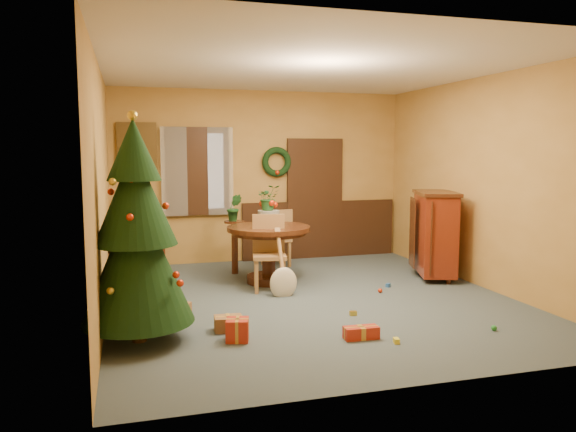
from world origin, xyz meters
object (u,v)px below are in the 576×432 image
object	(u,v)px
writing_desk	(134,245)
sideboard	(435,232)
christmas_tree	(136,234)
dining_table	(269,243)
chair_near	(269,250)

from	to	relation	value
writing_desk	sideboard	world-z (taller)	sideboard
christmas_tree	writing_desk	xyz separation A→B (m)	(0.00, 2.46, -0.51)
writing_desk	dining_table	bearing A→B (deg)	-11.40
chair_near	writing_desk	bearing A→B (deg)	157.16
chair_near	sideboard	size ratio (longest dim) A/B	0.79
dining_table	sideboard	world-z (taller)	sideboard
dining_table	sideboard	size ratio (longest dim) A/B	0.92
dining_table	christmas_tree	xyz separation A→B (m)	(-1.85, -2.08, 0.51)
writing_desk	christmas_tree	bearing A→B (deg)	-90.00
chair_near	writing_desk	distance (m)	1.92
chair_near	writing_desk	world-z (taller)	chair_near
chair_near	writing_desk	xyz separation A→B (m)	(-1.76, 0.74, 0.02)
chair_near	christmas_tree	size ratio (longest dim) A/B	0.45
christmas_tree	chair_near	bearing A→B (deg)	44.13
chair_near	sideboard	xyz separation A→B (m)	(2.54, -0.02, 0.14)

